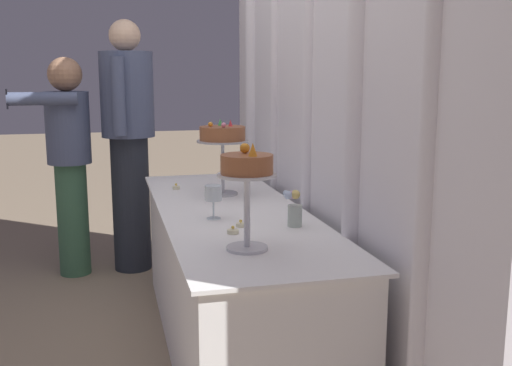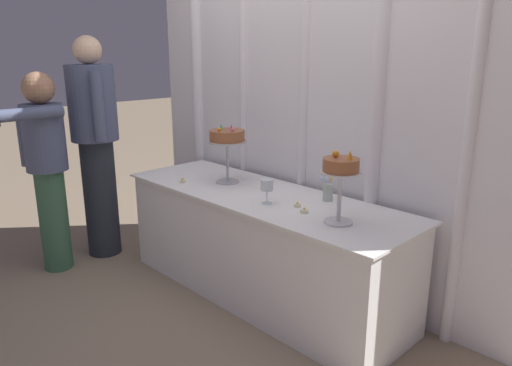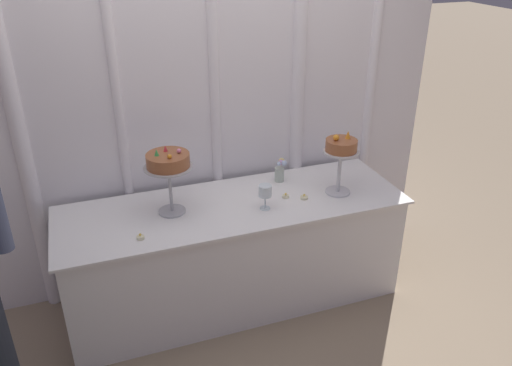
# 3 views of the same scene
# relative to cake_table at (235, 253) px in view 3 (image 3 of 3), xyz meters

# --- Properties ---
(ground_plane) EXTENTS (24.00, 24.00, 0.00)m
(ground_plane) POSITION_rel_cake_table_xyz_m (0.00, -0.10, -0.36)
(ground_plane) COLOR gray
(draped_curtain) EXTENTS (3.10, 0.16, 2.85)m
(draped_curtain) POSITION_rel_cake_table_xyz_m (-0.01, 0.40, 1.13)
(draped_curtain) COLOR white
(draped_curtain) RESTS_ON ground_plane
(cake_table) EXTENTS (2.13, 0.69, 0.72)m
(cake_table) POSITION_rel_cake_table_xyz_m (0.00, 0.00, 0.00)
(cake_table) COLOR white
(cake_table) RESTS_ON ground_plane
(cake_display_nearleft) EXTENTS (0.28, 0.28, 0.41)m
(cake_display_nearleft) POSITION_rel_cake_table_xyz_m (-0.37, 0.03, 0.67)
(cake_display_nearleft) COLOR #B2B2B7
(cake_display_nearleft) RESTS_ON cake_table
(cake_display_nearright) EXTENTS (0.22, 0.22, 0.41)m
(cake_display_nearright) POSITION_rel_cake_table_xyz_m (0.67, -0.08, 0.65)
(cake_display_nearright) COLOR silver
(cake_display_nearright) RESTS_ON cake_table
(wine_glass) EXTENTS (0.08, 0.08, 0.15)m
(wine_glass) POSITION_rel_cake_table_xyz_m (0.16, -0.12, 0.47)
(wine_glass) COLOR silver
(wine_glass) RESTS_ON cake_table
(flower_vase) EXTENTS (0.07, 0.09, 0.16)m
(flower_vase) POSITION_rel_cake_table_xyz_m (0.39, 0.20, 0.44)
(flower_vase) COLOR #B2C1B2
(flower_vase) RESTS_ON cake_table
(tealight_far_left) EXTENTS (0.04, 0.04, 0.03)m
(tealight_far_left) POSITION_rel_cake_table_xyz_m (-0.59, -0.20, 0.37)
(tealight_far_left) COLOR beige
(tealight_far_left) RESTS_ON cake_table
(tealight_near_left) EXTENTS (0.04, 0.04, 0.03)m
(tealight_near_left) POSITION_rel_cake_table_xyz_m (0.33, -0.03, 0.37)
(tealight_near_left) COLOR beige
(tealight_near_left) RESTS_ON cake_table
(tealight_near_right) EXTENTS (0.05, 0.05, 0.03)m
(tealight_near_right) POSITION_rel_cake_table_xyz_m (0.44, -0.08, 0.37)
(tealight_near_right) COLOR beige
(tealight_near_right) RESTS_ON cake_table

